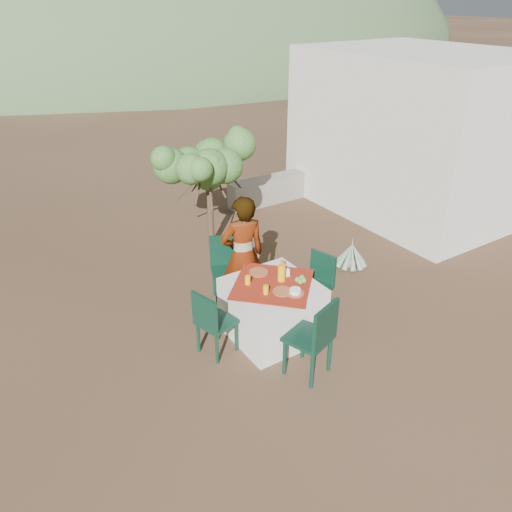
{
  "coord_description": "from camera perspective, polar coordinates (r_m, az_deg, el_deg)",
  "views": [
    {
      "loc": [
        -2.33,
        -4.7,
        3.94
      ],
      "look_at": [
        0.69,
        0.0,
        0.96
      ],
      "focal_mm": 35.0,
      "sensor_mm": 36.0,
      "label": 1
    }
  ],
  "objects": [
    {
      "name": "ground",
      "position": [
        6.56,
        -5.16,
        -9.0
      ],
      "size": [
        160.0,
        160.0,
        0.0
      ],
      "primitive_type": "plane",
      "color": "#3B271A",
      "rests_on": "ground"
    },
    {
      "name": "table",
      "position": [
        6.34,
        1.85,
        -6.13
      ],
      "size": [
        1.3,
        1.3,
        0.76
      ],
      "color": "silver",
      "rests_on": "ground"
    },
    {
      "name": "chair_far",
      "position": [
        7.02,
        -3.36,
        -1.12
      ],
      "size": [
        0.57,
        0.57,
        0.95
      ],
      "rotation": [
        0.0,
        0.0,
        -0.38
      ],
      "color": "black",
      "rests_on": "ground"
    },
    {
      "name": "chair_near",
      "position": [
        5.64,
        6.76,
        -9.08
      ],
      "size": [
        0.58,
        0.58,
        1.0
      ],
      "rotation": [
        0.0,
        0.0,
        3.47
      ],
      "color": "black",
      "rests_on": "ground"
    },
    {
      "name": "chair_left",
      "position": [
        5.98,
        -5.06,
        -7.4
      ],
      "size": [
        0.49,
        0.49,
        0.87
      ],
      "rotation": [
        0.0,
        0.0,
        1.83
      ],
      "color": "black",
      "rests_on": "ground"
    },
    {
      "name": "chair_right",
      "position": [
        6.78,
        7.04,
        -2.88
      ],
      "size": [
        0.49,
        0.49,
        0.87
      ],
      "rotation": [
        0.0,
        0.0,
        4.98
      ],
      "color": "black",
      "rests_on": "ground"
    },
    {
      "name": "person",
      "position": [
        6.63,
        -1.52,
        0.1
      ],
      "size": [
        0.68,
        0.52,
        1.66
      ],
      "primitive_type": "imported",
      "rotation": [
        0.0,
        0.0,
        2.93
      ],
      "color": "#8C6651",
      "rests_on": "ground"
    },
    {
      "name": "shrub_tree",
      "position": [
        8.27,
        -5.31,
        9.92
      ],
      "size": [
        1.49,
        1.46,
        1.75
      ],
      "color": "#4F3D27",
      "rests_on": "ground"
    },
    {
      "name": "agave",
      "position": [
        8.15,
        10.83,
        0.1
      ],
      "size": [
        0.52,
        0.53,
        0.56
      ],
      "rotation": [
        0.0,
        0.0,
        0.38
      ],
      "color": "gray",
      "rests_on": "ground"
    },
    {
      "name": "guesthouse",
      "position": [
        10.54,
        17.89,
        13.37
      ],
      "size": [
        3.2,
        4.2,
        3.0
      ],
      "primitive_type": "cube",
      "color": "silver",
      "rests_on": "ground"
    },
    {
      "name": "stone_wall",
      "position": [
        10.69,
        3.26,
        7.96
      ],
      "size": [
        2.6,
        0.35,
        0.55
      ],
      "primitive_type": "cube",
      "color": "gray",
      "rests_on": "ground"
    },
    {
      "name": "hill_near_right",
      "position": [
        43.33,
        -14.41,
        22.07
      ],
      "size": [
        48.0,
        48.0,
        20.0
      ],
      "primitive_type": "ellipsoid",
      "color": "#37532E",
      "rests_on": "ground"
    },
    {
      "name": "hill_far_right",
      "position": [
        59.21,
        -2.08,
        24.25
      ],
      "size": [
        36.0,
        36.0,
        14.0
      ],
      "primitive_type": "ellipsoid",
      "color": "gray",
      "rests_on": "ground"
    },
    {
      "name": "plate_far",
      "position": [
        6.36,
        0.29,
        -1.86
      ],
      "size": [
        0.25,
        0.25,
        0.01
      ],
      "primitive_type": "cylinder",
      "color": "brown",
      "rests_on": "table"
    },
    {
      "name": "plate_near",
      "position": [
        5.98,
        3.04,
        -4.06
      ],
      "size": [
        0.24,
        0.24,
        0.01
      ],
      "primitive_type": "cylinder",
      "color": "brown",
      "rests_on": "table"
    },
    {
      "name": "glass_far",
      "position": [
        6.1,
        -0.95,
        -2.76
      ],
      "size": [
        0.07,
        0.07,
        0.11
      ],
      "primitive_type": "cylinder",
      "color": "#FFB510",
      "rests_on": "table"
    },
    {
      "name": "glass_near",
      "position": [
        5.91,
        1.13,
        -3.88
      ],
      "size": [
        0.07,
        0.07,
        0.11
      ],
      "primitive_type": "cylinder",
      "color": "#FFB510",
      "rests_on": "table"
    },
    {
      "name": "juice_pitcher",
      "position": [
        6.15,
        2.94,
        -1.94
      ],
      "size": [
        0.1,
        0.1,
        0.21
      ],
      "primitive_type": "cylinder",
      "color": "#FFB510",
      "rests_on": "table"
    },
    {
      "name": "bowl_plate",
      "position": [
        5.95,
        4.49,
        -4.25
      ],
      "size": [
        0.22,
        0.22,
        0.01
      ],
      "primitive_type": "cylinder",
      "color": "brown",
      "rests_on": "table"
    },
    {
      "name": "white_bowl",
      "position": [
        5.94,
        4.5,
        -4.0
      ],
      "size": [
        0.14,
        0.14,
        0.05
      ],
      "primitive_type": "cylinder",
      "color": "white",
      "rests_on": "bowl_plate"
    },
    {
      "name": "jar_left",
      "position": [
        6.36,
        3.51,
        -1.56
      ],
      "size": [
        0.05,
        0.05,
        0.09
      ],
      "primitive_type": "cylinder",
      "color": "orange",
      "rests_on": "table"
    },
    {
      "name": "jar_right",
      "position": [
        6.48,
        3.08,
        -0.91
      ],
      "size": [
        0.06,
        0.06,
        0.09
      ],
      "primitive_type": "cylinder",
      "color": "orange",
      "rests_on": "table"
    },
    {
      "name": "napkin_holder",
      "position": [
        6.28,
        3.5,
        -1.92
      ],
      "size": [
        0.08,
        0.06,
        0.1
      ],
      "primitive_type": "cube",
      "rotation": [
        0.0,
        0.0,
        -0.23
      ],
      "color": "white",
      "rests_on": "table"
    },
    {
      "name": "fruit_cluster",
      "position": [
        6.16,
        5.15,
        -2.74
      ],
      "size": [
        0.15,
        0.14,
        0.07
      ],
      "color": "#619C39",
      "rests_on": "table"
    }
  ]
}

